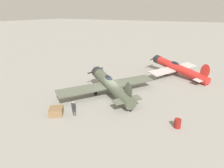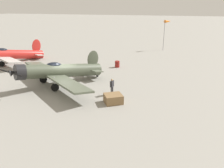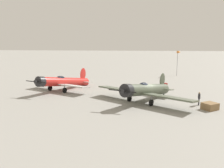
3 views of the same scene
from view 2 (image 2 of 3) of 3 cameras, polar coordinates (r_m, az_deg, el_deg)
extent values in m
plane|color=gray|center=(25.80, -12.10, 0.05)|extent=(400.00, 400.00, 0.00)
cylinder|color=#4C5442|center=(25.36, -12.33, 3.32)|extent=(8.70, 6.36, 2.64)
cylinder|color=#232326|center=(23.83, -22.22, 2.77)|extent=(1.77, 1.91, 1.67)
cone|color=#232326|center=(23.68, -23.75, 2.68)|extent=(0.88, 0.89, 0.72)
cube|color=black|center=(23.65, -24.11, 2.62)|extent=(0.74, 3.17, 0.28)
ellipsoid|color=black|center=(24.82, -14.41, 4.58)|extent=(1.90, 1.60, 0.89)
cube|color=#565E4C|center=(25.01, -14.62, 2.32)|extent=(9.04, 12.43, 0.43)
ellipsoid|color=#4C5442|center=(26.93, -4.82, 6.31)|extent=(1.53, 1.05, 2.17)
cube|color=#565E4C|center=(27.11, -5.11, 3.82)|extent=(2.78, 3.45, 0.24)
cylinder|color=#999BA0|center=(23.47, -14.30, 0.41)|extent=(0.14, 0.14, 1.09)
cylinder|color=black|center=(23.64, -14.19, -0.85)|extent=(0.78, 0.60, 0.80)
cylinder|color=#999BA0|center=(26.39, -17.03, 2.21)|extent=(0.14, 0.14, 1.09)
cylinder|color=black|center=(26.55, -16.91, 1.09)|extent=(0.78, 0.60, 0.80)
cylinder|color=black|center=(27.77, -3.72, 2.11)|extent=(0.29, 0.24, 0.28)
cylinder|color=red|center=(37.87, -24.36, 6.84)|extent=(10.09, 5.75, 2.88)
ellipsoid|color=black|center=(37.41, -26.01, 7.65)|extent=(1.93, 1.45, 0.92)
cube|color=#BCB7B2|center=(37.51, -26.10, 6.18)|extent=(6.32, 10.47, 0.46)
ellipsoid|color=red|center=(39.39, -18.53, 9.05)|extent=(1.68, 0.88, 2.39)
cube|color=#BCB7B2|center=(39.53, -18.60, 7.19)|extent=(2.45, 3.54, 0.26)
cylinder|color=#999BA0|center=(35.88, -26.15, 5.28)|extent=(0.14, 0.14, 0.93)
cylinder|color=black|center=(35.98, -26.05, 4.56)|extent=(0.81, 0.52, 0.80)
cylinder|color=black|center=(40.00, -17.44, 6.52)|extent=(0.30, 0.21, 0.28)
cylinder|color=#2D2D33|center=(22.14, 0.17, -1.58)|extent=(0.12, 0.12, 0.82)
cylinder|color=#2D2D33|center=(21.90, -0.17, -1.82)|extent=(0.12, 0.12, 0.82)
cube|color=#2D2D33|center=(21.78, 0.00, 0.03)|extent=(0.47, 0.27, 0.58)
sphere|color=tan|center=(21.65, 0.00, 1.07)|extent=(0.22, 0.22, 0.22)
cylinder|color=#2D2D33|center=(22.01, 0.32, 0.28)|extent=(0.09, 0.09, 0.55)
cylinder|color=#2D2D33|center=(21.55, -0.33, -0.14)|extent=(0.09, 0.09, 0.55)
cube|color=olive|center=(20.20, 0.32, -3.71)|extent=(2.03, 2.06, 0.79)
cylinder|color=maroon|center=(32.09, 1.33, 5.04)|extent=(0.65, 0.65, 0.90)
torus|color=maroon|center=(32.05, 1.33, 5.36)|extent=(0.68, 0.68, 0.04)
torus|color=maroon|center=(32.14, 1.33, 4.73)|extent=(0.68, 0.68, 0.04)
cylinder|color=gray|center=(45.98, 12.97, 11.80)|extent=(0.10, 0.10, 5.60)
cone|color=orange|center=(46.45, 13.92, 15.09)|extent=(1.82, 1.38, 0.56)
camera|label=1|loc=(32.86, 35.41, 19.87)|focal=31.79mm
camera|label=3|loc=(16.80, -100.20, -6.16)|focal=36.75mm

